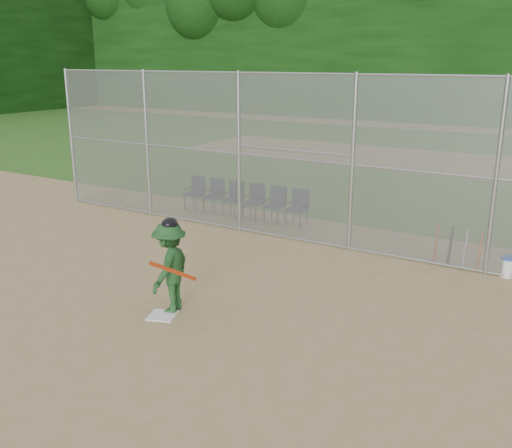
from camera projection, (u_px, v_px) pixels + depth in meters
The scene contains 15 objects.
ground at pixel (180, 322), 9.61m from camera, with size 100.00×100.00×0.00m, color tan.
grass_strip at pixel (442, 162), 24.41m from camera, with size 100.00×100.00×0.00m, color #30631D.
dirt_patch_far at pixel (442, 162), 24.41m from camera, with size 24.00×24.00×0.00m, color tan.
backstop_fence at pixel (312, 158), 13.14m from camera, with size 16.09×0.09×4.00m.
treeline at pixel (465, 29), 24.52m from camera, with size 81.00×60.00×11.00m.
home_plate at pixel (163, 315), 9.83m from camera, with size 0.45×0.45×0.02m, color white.
batter_at_plate at pixel (170, 267), 9.82m from camera, with size 1.05×1.31×1.70m.
water_cooler at pixel (508, 266), 11.58m from camera, with size 0.33×0.33×0.42m.
spare_bats at pixel (458, 248), 12.07m from camera, with size 0.96×0.32×0.84m.
chair_0 at pixel (194, 193), 16.66m from camera, with size 0.54×0.52×0.96m, color #0E1833, non-canonical shape.
chair_1 at pixel (213, 196), 16.33m from camera, with size 0.54×0.52×0.96m, color #0E1833, non-canonical shape.
chair_2 at pixel (233, 199), 15.99m from camera, with size 0.54×0.52×0.96m, color #0E1833, non-canonical shape.
chair_3 at pixel (253, 202), 15.66m from camera, with size 0.54×0.52×0.96m, color #0E1833, non-canonical shape.
chair_4 at pixel (274, 205), 15.32m from camera, with size 0.54×0.52×0.96m, color #0E1833, non-canonical shape.
chair_5 at pixel (297, 208), 14.99m from camera, with size 0.54×0.52×0.96m, color #0E1833, non-canonical shape.
Camera 1 is at (5.63, -6.84, 4.27)m, focal length 40.00 mm.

